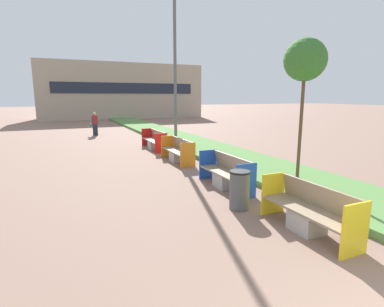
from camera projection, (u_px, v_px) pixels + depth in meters
planter_grass_strip at (208, 149)px, 14.76m from camera, size 2.80×120.00×0.18m
building_backdrop at (122, 91)px, 37.42m from camera, size 19.31×5.76×6.56m
bench_yellow_frame at (309, 214)px, 5.90m from camera, size 0.65×2.13×0.94m
bench_blue_frame at (226, 175)px, 8.80m from camera, size 0.65×2.24×0.94m
bench_orange_frame at (178, 153)px, 12.30m from camera, size 0.65×2.29×0.94m
bench_red_frame at (155, 142)px, 15.28m from camera, size 0.65×2.46×0.94m
litter_bin at (239, 190)px, 7.07m from camera, size 0.49×0.49×0.93m
street_lamp_post at (175, 51)px, 13.41m from camera, size 0.24×0.44×8.54m
sapling_tree_near at (305, 61)px, 8.63m from camera, size 1.23×1.23×4.29m
pedestrian_walking at (95, 124)px, 20.50m from camera, size 0.53×0.24×1.60m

